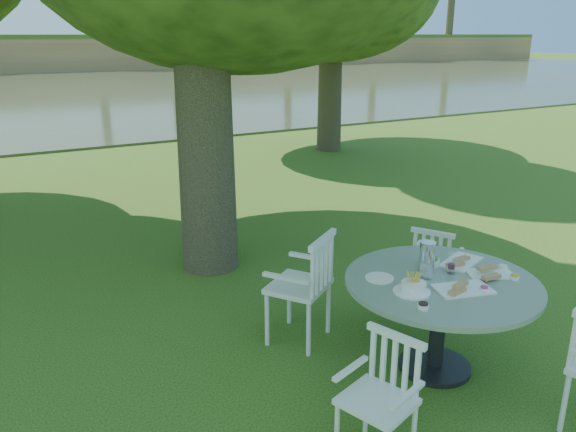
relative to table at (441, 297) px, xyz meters
name	(u,v)px	position (x,y,z in m)	size (l,w,h in m)	color
ground	(298,303)	(-0.38, 1.50, -0.63)	(140.00, 140.00, 0.00)	#21410D
table	(441,297)	(0.00, 0.00, 0.00)	(1.46, 1.46, 0.76)	black
chair_ne	(433,261)	(0.71, 0.83, -0.15)	(0.53, 0.54, 0.81)	silver
chair_nw	(309,280)	(-0.65, 0.85, -0.06)	(0.66, 0.66, 0.97)	silver
chair_sw	(385,387)	(-0.95, -0.53, -0.15)	(0.49, 0.51, 0.80)	silver
tableware	(437,271)	(0.00, 0.06, 0.19)	(1.10, 0.73, 0.24)	white
river	(34,95)	(-0.38, 24.50, -0.63)	(100.00, 28.00, 0.12)	#383E24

